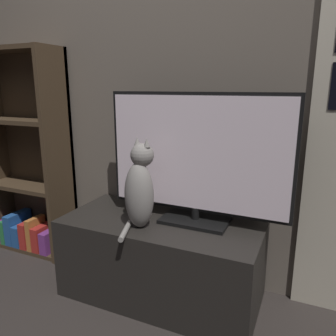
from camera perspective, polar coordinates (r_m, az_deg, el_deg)
The scene contains 5 objects.
wall_back at distance 2.03m, azimuth 2.60°, elevation 16.32°, with size 4.80×0.05×2.60m.
tv_stand at distance 2.00m, azimuth -1.17°, elevation -15.44°, with size 1.13×0.53×0.47m.
tv at distance 1.78m, azimuth 5.02°, elevation 1.62°, with size 1.03×0.23×0.72m.
cat at distance 1.75m, azimuth -4.89°, elevation -3.65°, with size 0.20×0.32×0.49m.
bookshelf at distance 2.65m, azimuth -22.89°, elevation -0.06°, with size 0.66×0.28×1.48m.
Camera 1 is at (0.75, -0.66, 1.22)m, focal length 35.00 mm.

